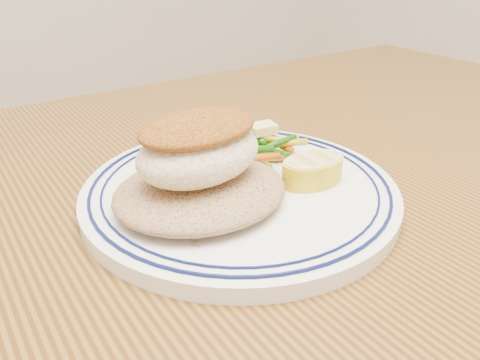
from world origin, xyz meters
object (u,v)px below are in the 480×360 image
object	(u,v)px
plate	(240,190)
fish_fillet	(199,147)
dining_table	(221,316)
rice_pilaf	(201,188)
vegetable_pile	(257,147)
lemon_wedge	(313,169)

from	to	relation	value
plate	fish_fillet	xyz separation A→B (m)	(-0.05, -0.01, 0.06)
dining_table	rice_pilaf	xyz separation A→B (m)	(-0.00, 0.03, 0.13)
plate	rice_pilaf	size ratio (longest dim) A/B	1.91
rice_pilaf	fish_fillet	distance (m)	0.04
fish_fillet	vegetable_pile	world-z (taller)	fish_fillet
vegetable_pile	lemon_wedge	distance (m)	0.07
lemon_wedge	dining_table	bearing A→B (deg)	-179.33
fish_fillet	plate	bearing A→B (deg)	7.49
dining_table	lemon_wedge	xyz separation A→B (m)	(0.10, 0.00, 0.13)
dining_table	rice_pilaf	world-z (taller)	rice_pilaf
dining_table	lemon_wedge	size ratio (longest dim) A/B	22.41
dining_table	rice_pilaf	distance (m)	0.13
plate	fish_fillet	bearing A→B (deg)	-172.51
plate	fish_fillet	distance (m)	0.07
plate	rice_pilaf	xyz separation A→B (m)	(-0.05, -0.01, 0.02)
rice_pilaf	dining_table	bearing A→B (deg)	-87.30
lemon_wedge	plate	bearing A→B (deg)	150.68
vegetable_pile	lemon_wedge	world-z (taller)	vegetable_pile
rice_pilaf	vegetable_pile	distance (m)	0.11
dining_table	plate	world-z (taller)	plate
rice_pilaf	lemon_wedge	xyz separation A→B (m)	(0.11, -0.03, -0.00)
rice_pilaf	fish_fillet	size ratio (longest dim) A/B	1.26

